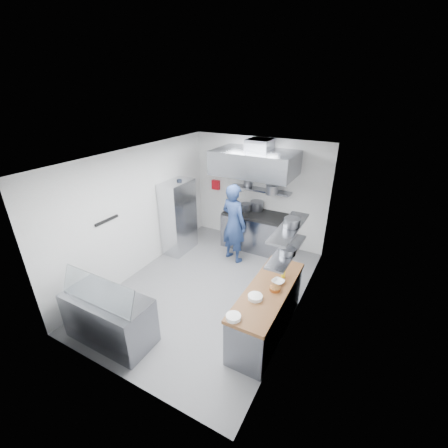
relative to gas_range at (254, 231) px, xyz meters
The scene contains 35 objects.
floor 2.15m from the gas_range, 92.73° to the right, with size 5.00×5.00×0.00m, color slate.
ceiling 3.15m from the gas_range, 92.73° to the right, with size 5.00×5.00×0.00m, color silver.
wall_back 1.04m from the gas_range, 104.04° to the left, with size 3.60×0.02×2.80m, color white.
wall_front 4.70m from the gas_range, 91.25° to the right, with size 3.60×0.02×2.80m, color white.
wall_left 2.99m from the gas_range, 132.14° to the right, with size 5.00×0.02×2.80m, color white.
wall_right 2.86m from the gas_range, 51.01° to the right, with size 5.00×0.02×2.80m, color white.
gas_range is the anchor object (origin of this frame).
cooktop 0.48m from the gas_range, ahead, with size 1.57×0.78×0.06m, color black.
stock_pot_left 0.68m from the gas_range, behind, with size 0.28×0.28×0.20m, color slate.
stock_pot_mid 0.67m from the gas_range, 105.48° to the left, with size 0.35×0.35×0.24m, color slate.
over_range_shelf 1.10m from the gas_range, 90.00° to the left, with size 1.60×0.30×0.04m, color gray.
shelf_pot_a 1.30m from the gas_range, 136.38° to the left, with size 0.24×0.24×0.18m, color slate.
shelf_pot_b 1.26m from the gas_range, ahead, with size 0.29×0.29×0.22m, color slate.
extractor_hood 1.86m from the gas_range, 90.00° to the right, with size 1.90×1.15×0.55m, color gray.
hood_duct 2.23m from the gas_range, 90.00° to the left, with size 0.55×0.55×0.24m, color slate.
red_firebox 1.70m from the gas_range, 165.86° to the left, with size 0.22×0.10×0.26m, color #B70E18.
chef 0.99m from the gas_range, 103.98° to the right, with size 0.70×0.46×1.93m, color navy.
wire_rack 2.00m from the gas_range, 146.87° to the right, with size 0.50×0.90×1.85m, color silver.
rack_bin_a 2.07m from the gas_range, 143.13° to the right, with size 0.16×0.20×0.18m, color white.
rack_bin_b 1.95m from the gas_range, 158.59° to the right, with size 0.13×0.16×0.14m, color yellow.
rack_jar 2.31m from the gas_range, 147.56° to the right, with size 0.12×0.12×0.18m, color black.
knife_strip 3.70m from the gas_range, 122.01° to the right, with size 0.04×0.55×0.05m, color black.
prep_counter_base 3.03m from the gas_range, 62.93° to the right, with size 0.62×2.00×0.84m, color gray.
prep_counter_top 3.06m from the gas_range, 62.93° to the right, with size 0.65×2.04×0.06m, color brown.
plate_stack_a 3.82m from the gas_range, 71.78° to the right, with size 0.22×0.22×0.06m, color white.
plate_stack_b 3.34m from the gas_range, 67.08° to the right, with size 0.23×0.23×0.06m, color white.
copper_pan 3.11m from the gas_range, 61.15° to the right, with size 0.18×0.18×0.06m, color #B26C32.
squeeze_bottle 2.78m from the gas_range, 56.93° to the right, with size 0.07×0.07×0.18m, color yellow.
mixing_bowl 2.92m from the gas_range, 59.45° to the right, with size 0.20×0.20×0.05m, color white.
wall_shelf_lower 3.04m from the gas_range, 57.31° to the right, with size 0.30×1.30×0.04m, color gray.
wall_shelf_upper 3.21m from the gas_range, 57.31° to the right, with size 0.30×1.30×0.04m, color gray.
shelf_pot_c 3.19m from the gas_range, 57.80° to the right, with size 0.24×0.24×0.10m, color slate.
shelf_pot_d 3.26m from the gas_range, 56.71° to the right, with size 0.25×0.25×0.14m, color slate.
display_case 4.19m from the gas_range, 101.76° to the right, with size 1.50×0.70×0.85m, color gray.
display_glass 4.35m from the gas_range, 101.44° to the right, with size 1.47×0.02×0.45m, color silver.
Camera 1 is at (2.74, -4.47, 3.93)m, focal length 24.00 mm.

